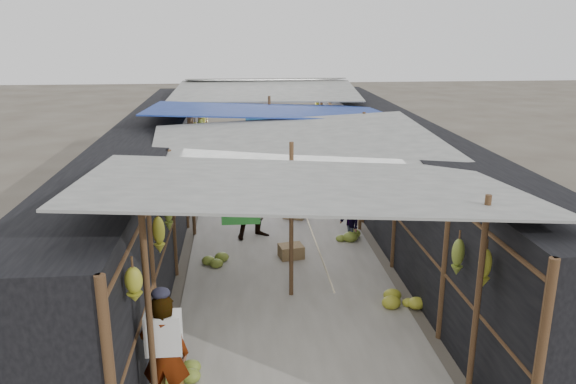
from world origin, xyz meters
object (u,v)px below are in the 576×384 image
object	(u,v)px
black_basin	(321,174)
shopper_blue	(257,197)
vendor_seated	(349,220)
crate_near	(291,252)
vendor_elderly	(165,354)

from	to	relation	value
black_basin	shopper_blue	distance (m)	5.38
black_basin	vendor_seated	size ratio (longest dim) A/B	0.59
black_basin	vendor_seated	xyz separation A→B (m)	(-0.20, -5.24, 0.38)
crate_near	vendor_seated	xyz separation A→B (m)	(1.29, 0.81, 0.33)
crate_near	black_basin	distance (m)	6.24
crate_near	black_basin	xyz separation A→B (m)	(1.48, 6.06, -0.05)
black_basin	vendor_elderly	size ratio (longest dim) A/B	0.37
crate_near	black_basin	world-z (taller)	crate_near
crate_near	vendor_elderly	world-z (taller)	vendor_elderly
black_basin	shopper_blue	size ratio (longest dim) A/B	0.30
black_basin	shopper_blue	xyz separation A→B (m)	(-2.08, -4.90, 0.82)
crate_near	vendor_seated	bearing A→B (deg)	21.50
crate_near	shopper_blue	bearing A→B (deg)	106.60
black_basin	vendor_seated	world-z (taller)	vendor_seated
shopper_blue	vendor_seated	size ratio (longest dim) A/B	1.94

